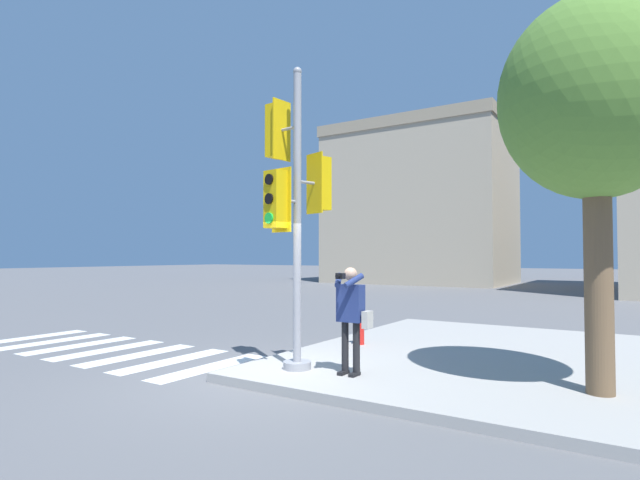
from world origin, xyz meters
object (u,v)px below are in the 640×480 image
object	(u,v)px
person_photographer	(351,311)
street_tree	(595,101)
traffic_signal_pole	(293,194)
fire_hydrant	(360,325)

from	to	relation	value
person_photographer	street_tree	size ratio (longest dim) A/B	0.31
traffic_signal_pole	person_photographer	xyz separation A→B (m)	(1.02, 0.12, -1.86)
person_photographer	street_tree	bearing A→B (deg)	14.34
person_photographer	fire_hydrant	distance (m)	2.72
traffic_signal_pole	street_tree	xyz separation A→B (m)	(4.33, 0.96, 1.07)
traffic_signal_pole	fire_hydrant	size ratio (longest dim) A/B	6.26
street_tree	traffic_signal_pole	bearing A→B (deg)	-167.46
fire_hydrant	traffic_signal_pole	bearing A→B (deg)	-87.69
person_photographer	street_tree	world-z (taller)	street_tree
traffic_signal_pole	fire_hydrant	distance (m)	3.52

